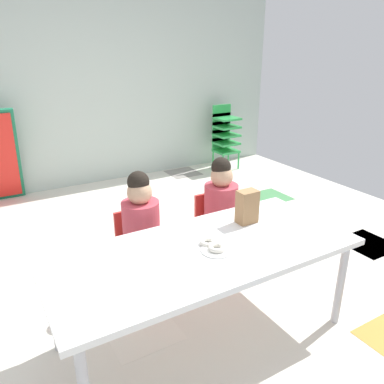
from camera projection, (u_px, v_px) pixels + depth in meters
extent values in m
cube|color=silver|center=(172.00, 276.00, 2.98)|extent=(5.80, 5.09, 0.02)
cube|color=silver|center=(142.00, 330.00, 2.40)|extent=(0.43, 0.43, 0.00)
cube|color=#B24C47|center=(368.00, 244.00, 3.46)|extent=(0.43, 0.43, 0.00)
cube|color=gray|center=(183.00, 173.00, 5.43)|extent=(0.43, 0.43, 0.00)
cube|color=#336BB2|center=(368.00, 244.00, 3.46)|extent=(0.43, 0.43, 0.00)
cube|color=#478C51|center=(270.00, 197.00, 4.55)|extent=(0.43, 0.43, 0.00)
cube|color=#B2C1B7|center=(74.00, 85.00, 4.58)|extent=(5.80, 0.10, 2.52)
cube|color=white|center=(205.00, 251.00, 2.15)|extent=(1.78, 0.79, 0.04)
cylinder|color=#B2B2B7|center=(340.00, 284.00, 2.38)|extent=(0.05, 0.05, 0.58)
cylinder|color=#B2B2B7|center=(53.00, 309.00, 2.15)|extent=(0.05, 0.05, 0.58)
cylinder|color=#B2B2B7|center=(270.00, 241.00, 2.91)|extent=(0.05, 0.05, 0.58)
cube|color=red|center=(143.00, 255.00, 2.69)|extent=(0.32, 0.30, 0.03)
cube|color=red|center=(134.00, 228.00, 2.76)|extent=(0.29, 0.02, 0.30)
cylinder|color=#BF3F4C|center=(141.00, 227.00, 2.61)|extent=(0.27, 0.27, 0.38)
sphere|color=tan|center=(140.00, 192.00, 2.52)|extent=(0.17, 0.17, 0.17)
sphere|color=black|center=(138.00, 182.00, 2.51)|extent=(0.15, 0.15, 0.15)
cylinder|color=red|center=(133.00, 288.00, 2.58)|extent=(0.02, 0.02, 0.28)
cylinder|color=red|center=(169.00, 276.00, 2.71)|extent=(0.02, 0.02, 0.28)
cylinder|color=red|center=(119.00, 270.00, 2.79)|extent=(0.02, 0.02, 0.28)
cylinder|color=red|center=(154.00, 260.00, 2.92)|extent=(0.02, 0.02, 0.28)
cube|color=red|center=(220.00, 233.00, 3.01)|extent=(0.32, 0.30, 0.03)
cube|color=red|center=(210.00, 210.00, 3.07)|extent=(0.29, 0.02, 0.30)
cylinder|color=#BF3F4C|center=(221.00, 208.00, 2.93)|extent=(0.30, 0.30, 0.38)
sphere|color=tan|center=(222.00, 176.00, 2.83)|extent=(0.17, 0.17, 0.17)
sphere|color=black|center=(221.00, 167.00, 2.82)|extent=(0.15, 0.15, 0.15)
cylinder|color=red|center=(214.00, 262.00, 2.89)|extent=(0.02, 0.02, 0.28)
cylinder|color=red|center=(243.00, 252.00, 3.02)|extent=(0.02, 0.02, 0.28)
cylinder|color=red|center=(197.00, 247.00, 3.10)|extent=(0.02, 0.02, 0.28)
cylinder|color=red|center=(225.00, 239.00, 3.23)|extent=(0.02, 0.02, 0.28)
cube|color=green|center=(226.00, 151.00, 5.56)|extent=(0.32, 0.30, 0.03)
cube|color=green|center=(221.00, 143.00, 5.64)|extent=(0.30, 0.02, 0.18)
cube|color=green|center=(226.00, 143.00, 5.51)|extent=(0.32, 0.30, 0.03)
cube|color=green|center=(221.00, 135.00, 5.59)|extent=(0.30, 0.02, 0.18)
cube|color=green|center=(227.00, 135.00, 5.47)|extent=(0.32, 0.30, 0.03)
cube|color=green|center=(221.00, 127.00, 5.55)|extent=(0.30, 0.02, 0.18)
cube|color=green|center=(227.00, 127.00, 5.43)|extent=(0.32, 0.30, 0.03)
cube|color=green|center=(221.00, 119.00, 5.51)|extent=(0.30, 0.02, 0.18)
cube|color=green|center=(227.00, 118.00, 5.38)|extent=(0.32, 0.30, 0.03)
cube|color=green|center=(222.00, 111.00, 5.46)|extent=(0.30, 0.02, 0.18)
cylinder|color=green|center=(223.00, 163.00, 5.43)|extent=(0.02, 0.02, 0.26)
cylinder|color=green|center=(239.00, 160.00, 5.56)|extent=(0.02, 0.02, 0.26)
cylinder|color=green|center=(213.00, 159.00, 5.64)|extent=(0.02, 0.02, 0.26)
cylinder|color=green|center=(228.00, 156.00, 5.77)|extent=(0.02, 0.02, 0.26)
cube|color=#9E754C|center=(247.00, 207.00, 2.43)|extent=(0.13, 0.09, 0.22)
cylinder|color=white|center=(217.00, 250.00, 2.12)|extent=(0.18, 0.18, 0.01)
torus|color=white|center=(217.00, 248.00, 2.11)|extent=(0.10, 0.10, 0.03)
torus|color=white|center=(208.00, 242.00, 2.19)|extent=(0.10, 0.10, 0.03)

